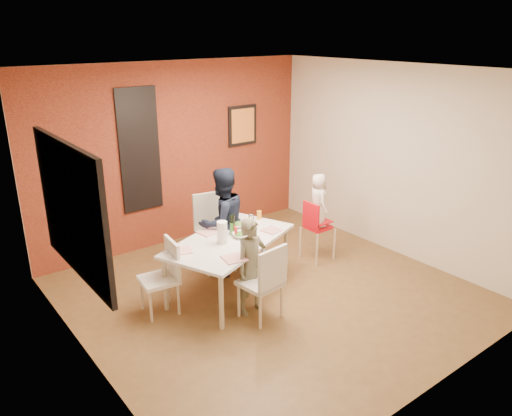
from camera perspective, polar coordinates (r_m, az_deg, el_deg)
ground at (r=6.33m, az=1.69°, el=-9.72°), size 4.50×4.50×0.00m
ceiling at (r=5.52m, az=1.98°, el=15.46°), size 4.50×4.50×0.02m
wall_back at (r=7.59m, az=-9.10°, el=6.11°), size 4.50×0.02×2.70m
wall_front at (r=4.40m, az=20.83°, el=-5.26°), size 4.50×0.02×2.70m
wall_left at (r=4.76m, az=-19.62°, el=-3.21°), size 0.02×4.50×2.70m
wall_right at (r=7.36m, az=15.53°, el=5.21°), size 0.02×4.50×2.70m
brick_accent_wall at (r=7.57m, az=-9.02°, el=6.08°), size 4.50×0.02×2.70m
picture_window_frame at (r=4.88m, az=-20.33°, el=-0.21°), size 0.05×1.70×1.30m
picture_window_pane at (r=4.89m, az=-20.16°, el=-0.18°), size 0.02×1.55×1.15m
glassblock_strip at (r=7.26m, az=-13.18°, el=6.43°), size 0.55×0.03×1.70m
glassblock_surround at (r=7.26m, az=-13.17°, el=6.43°), size 0.60×0.03×1.76m
art_print_frame at (r=8.12m, az=-1.56°, el=9.41°), size 0.54×0.03×0.64m
art_print_canvas at (r=8.11m, az=-1.50°, el=9.40°), size 0.44×0.01×0.54m
dining_table at (r=6.12m, az=-3.08°, el=-4.10°), size 1.91×1.49×0.70m
chair_near at (r=5.57m, az=1.09°, el=-8.14°), size 0.47×0.47×0.91m
chair_far at (r=6.81m, az=-4.88°, el=-2.16°), size 0.57×0.57×1.03m
chair_left at (r=5.85m, az=-10.40°, el=-7.27°), size 0.45×0.45×0.87m
high_chair at (r=7.02m, az=6.86°, el=-1.96°), size 0.37×0.37×0.88m
child_near at (r=5.70m, az=-0.51°, el=-6.70°), size 0.43×0.30×1.15m
child_far at (r=6.55m, az=-3.87°, el=-1.60°), size 0.75×0.60×1.46m
toddler at (r=6.91m, az=7.10°, el=0.89°), size 0.35×0.43×0.75m
plate_near_left at (r=5.59m, az=-2.50°, el=-5.77°), size 0.28×0.28×0.01m
plate_far_mid at (r=6.30m, az=-5.46°, el=-2.76°), size 0.26×0.26×0.01m
plate_near_right at (r=6.34m, az=1.80°, el=-2.55°), size 0.25×0.25×0.01m
plate_far_left at (r=5.83m, az=-8.48°, el=-4.84°), size 0.27×0.27×0.01m
salad_bowl_a at (r=6.14m, az=-1.78°, el=-3.13°), size 0.25×0.25×0.05m
salad_bowl_b at (r=6.46m, az=-2.18°, el=-1.95°), size 0.23×0.23×0.05m
wine_bottle at (r=6.20m, az=-2.73°, el=-1.92°), size 0.07×0.07×0.25m
wine_glass_a at (r=5.98m, az=-0.56°, el=-3.04°), size 0.07×0.07×0.19m
wine_glass_b at (r=6.32m, az=-0.56°, el=-1.65°), size 0.07×0.07×0.20m
paper_towel_roll at (r=5.94m, az=-3.88°, el=-2.80°), size 0.12×0.12×0.27m
condiment_red at (r=6.12m, az=-2.30°, el=-2.80°), size 0.03×0.03×0.13m
condiment_green at (r=6.19m, az=-2.79°, el=-2.42°), size 0.04×0.04×0.16m
condiment_brown at (r=6.20m, az=-2.50°, el=-2.47°), size 0.03×0.03×0.13m
sippy_cup at (r=6.71m, az=0.36°, el=-0.80°), size 0.06×0.06×0.11m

